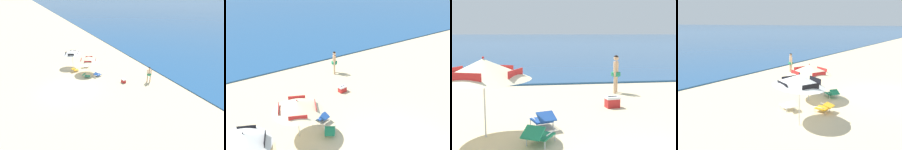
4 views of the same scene
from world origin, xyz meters
TOP-DOWN VIEW (x-y plane):
  - ground_plane at (0.00, 0.00)m, footprint 800.00×800.00m
  - beach_umbrella_striped_main at (-3.46, 3.22)m, footprint 2.44×2.43m
  - beach_umbrella_striped_second at (-6.30, 1.90)m, footprint 3.11×3.11m
  - lounge_chair_under_umbrella at (-5.26, 3.24)m, footprint 0.80×1.01m
  - lounge_chair_beside_umbrella at (-1.93, 3.74)m, footprint 0.76×1.00m
  - lounge_chair_spare_folded at (-2.14, 2.44)m, footprint 0.91×1.03m
  - person_standing_near_shore at (1.73, 8.36)m, footprint 0.42×0.46m
  - cooler_box at (0.76, 5.78)m, footprint 0.54×0.41m

SIDE VIEW (x-z plane):
  - ground_plane at x=0.00m, z-range 0.00..0.00m
  - cooler_box at x=0.76m, z-range -0.01..0.42m
  - lounge_chair_spare_folded at x=-2.14m, z-range 0.01..0.53m
  - lounge_chair_under_umbrella at x=-5.26m, z-range 0.02..0.53m
  - lounge_chair_beside_umbrella at x=-1.93m, z-range 0.02..0.53m
  - person_standing_near_shore at x=1.73m, z-range 0.14..1.85m
  - beach_umbrella_striped_main at x=-3.46m, z-range 0.72..2.84m
  - beach_umbrella_striped_second at x=-6.30m, z-range 0.81..3.13m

